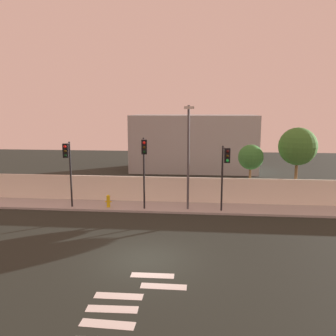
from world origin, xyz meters
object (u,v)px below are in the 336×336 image
(traffic_light_left, at_px, (225,165))
(traffic_light_center, at_px, (144,159))
(traffic_light_right, at_px, (68,161))
(roadside_tree_leftmost, at_px, (251,157))
(street_lamp_curbside, at_px, (188,149))
(fire_hydrant, at_px, (108,200))
(roadside_tree_midleft, at_px, (298,147))

(traffic_light_left, relative_size, traffic_light_center, 0.90)
(traffic_light_right, xyz_separation_m, roadside_tree_leftmost, (12.22, 3.50, -0.11))
(traffic_light_left, bearing_deg, street_lamp_curbside, 162.64)
(street_lamp_curbside, bearing_deg, fire_hydrant, 178.30)
(traffic_light_right, bearing_deg, traffic_light_center, -0.88)
(traffic_light_left, distance_m, fire_hydrant, 8.25)
(traffic_light_left, height_order, traffic_light_right, traffic_light_right)
(street_lamp_curbside, height_order, fire_hydrant, street_lamp_curbside)
(traffic_light_left, bearing_deg, fire_hydrant, 173.49)
(traffic_light_left, distance_m, roadside_tree_midleft, 6.46)
(traffic_light_right, distance_m, roadside_tree_leftmost, 12.71)
(roadside_tree_leftmost, distance_m, roadside_tree_midleft, 3.33)
(traffic_light_right, relative_size, fire_hydrant, 5.21)
(traffic_light_left, xyz_separation_m, traffic_light_center, (-5.10, 0.01, 0.33))
(traffic_light_right, distance_m, fire_hydrant, 3.78)
(roadside_tree_leftmost, bearing_deg, traffic_light_right, -164.02)
(roadside_tree_leftmost, bearing_deg, traffic_light_center, -153.50)
(traffic_light_right, bearing_deg, roadside_tree_leftmost, 15.98)
(traffic_light_left, height_order, roadside_tree_midleft, roadside_tree_midleft)
(roadside_tree_leftmost, bearing_deg, roadside_tree_midleft, 0.00)
(fire_hydrant, relative_size, roadside_tree_midleft, 0.16)
(traffic_light_right, relative_size, street_lamp_curbside, 0.65)
(traffic_light_center, relative_size, street_lamp_curbside, 0.70)
(traffic_light_center, distance_m, roadside_tree_midleft, 11.01)
(street_lamp_curbside, height_order, roadside_tree_leftmost, street_lamp_curbside)
(traffic_light_center, relative_size, roadside_tree_midleft, 0.87)
(roadside_tree_leftmost, bearing_deg, traffic_light_left, -120.09)
(roadside_tree_leftmost, xyz_separation_m, roadside_tree_midleft, (3.23, 0.00, 0.82))
(roadside_tree_midleft, bearing_deg, traffic_light_right, -167.24)
(traffic_light_right, distance_m, roadside_tree_midleft, 15.86)
(traffic_light_left, xyz_separation_m, roadside_tree_midleft, (5.31, 3.58, 0.82))
(traffic_light_center, bearing_deg, fire_hydrant, 161.67)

